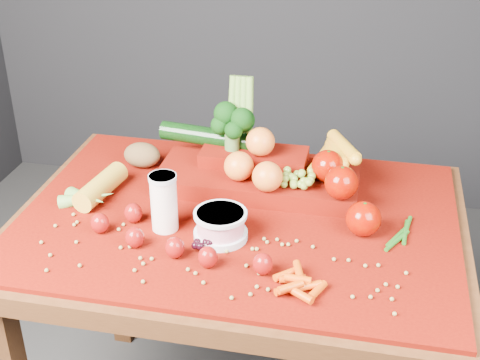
% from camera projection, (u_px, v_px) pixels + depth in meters
% --- Properties ---
extents(table, '(1.10, 0.80, 0.75)m').
position_uv_depth(table, '(238.00, 252.00, 1.68)').
color(table, '#361C0C').
rests_on(table, ground).
extents(red_cloth, '(1.05, 0.75, 0.01)m').
position_uv_depth(red_cloth, '(238.00, 217.00, 1.63)').
color(red_cloth, '#690D03').
rests_on(red_cloth, table).
extents(milk_glass, '(0.07, 0.07, 0.14)m').
position_uv_depth(milk_glass, '(164.00, 200.00, 1.54)').
color(milk_glass, white).
rests_on(milk_glass, red_cloth).
extents(yogurt_bowl, '(0.13, 0.13, 0.07)m').
position_uv_depth(yogurt_bowl, '(220.00, 224.00, 1.53)').
color(yogurt_bowl, silver).
rests_on(yogurt_bowl, red_cloth).
extents(strawberry_scatter, '(0.44, 0.18, 0.05)m').
position_uv_depth(strawberry_scatter, '(167.00, 239.00, 1.49)').
color(strawberry_scatter, maroon).
rests_on(strawberry_scatter, red_cloth).
extents(dark_grape_cluster, '(0.06, 0.05, 0.03)m').
position_uv_depth(dark_grape_cluster, '(206.00, 243.00, 1.50)').
color(dark_grape_cluster, black).
rests_on(dark_grape_cluster, red_cloth).
extents(soybean_scatter, '(0.84, 0.24, 0.01)m').
position_uv_depth(soybean_scatter, '(219.00, 261.00, 1.46)').
color(soybean_scatter, olive).
rests_on(soybean_scatter, red_cloth).
extents(corn_ear, '(0.21, 0.25, 0.06)m').
position_uv_depth(corn_ear, '(91.00, 195.00, 1.68)').
color(corn_ear, gold).
rests_on(corn_ear, red_cloth).
extents(potato, '(0.10, 0.07, 0.07)m').
position_uv_depth(potato, '(142.00, 155.00, 1.84)').
color(potato, brown).
rests_on(potato, red_cloth).
extents(baby_carrot_pile, '(0.18, 0.18, 0.03)m').
position_uv_depth(baby_carrot_pile, '(307.00, 282.00, 1.37)').
color(baby_carrot_pile, '#D14507').
rests_on(baby_carrot_pile, red_cloth).
extents(green_bean_pile, '(0.14, 0.12, 0.01)m').
position_uv_depth(green_bean_pile, '(401.00, 234.00, 1.55)').
color(green_bean_pile, '#1C5A14').
rests_on(green_bean_pile, red_cloth).
extents(produce_mound, '(0.61, 0.36, 0.27)m').
position_uv_depth(produce_mound, '(269.00, 167.00, 1.72)').
color(produce_mound, '#690D03').
rests_on(produce_mound, red_cloth).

